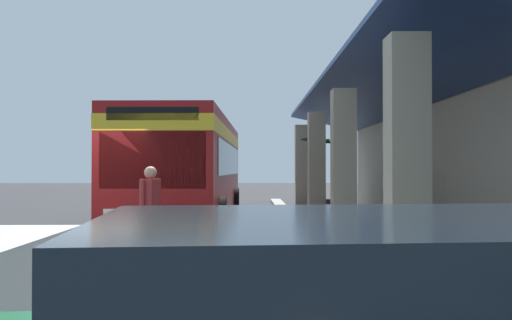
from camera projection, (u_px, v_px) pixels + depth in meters
ground at (481, 253)px, 11.56m from camera, size 120.00×120.00×0.00m
curb_strip at (307, 237)px, 13.77m from camera, size 33.38×0.50×0.12m
transit_bus at (188, 163)px, 17.71m from camera, size 11.27×3.03×3.34m
pedestrian at (150, 207)px, 10.55m from camera, size 0.66×0.49×1.71m
potted_palm at (322, 197)px, 21.78m from camera, size 1.42×1.72×2.86m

